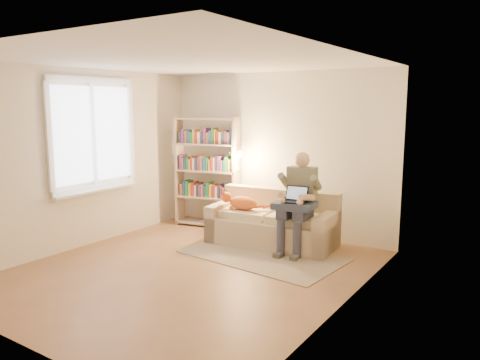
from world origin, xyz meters
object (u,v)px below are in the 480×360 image
Objects in this scene: cat at (242,202)px; laptop at (295,198)px; sofa at (273,225)px; person at (298,197)px; bookshelf at (207,167)px.

cat is 2.02× the size of laptop.
laptop reaches higher than sofa.
person is 0.13m from laptop.
laptop is (0.02, -0.13, 0.01)m from person.
laptop is at bearing -9.91° from cat.
bookshelf is (-1.94, 0.53, 0.24)m from laptop.
person is 2.04× the size of cat.
laptop is at bearing -27.24° from bookshelf.
bookshelf reaches higher than cat.
laptop is at bearing -31.80° from sofa.
cat is 0.94m from laptop.
sofa is at bearing 14.72° from cat.
person is 0.93m from cat.
person is 0.76× the size of bookshelf.
sofa is 2.82× the size of cat.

